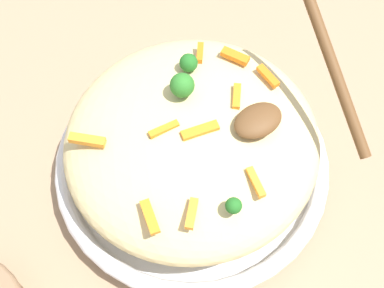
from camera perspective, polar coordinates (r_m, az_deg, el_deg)
name	(u,v)px	position (r m, az deg, el deg)	size (l,w,h in m)	color
ground_plane	(192,173)	(0.68, 0.00, -3.24)	(2.40, 2.40, 0.00)	#9E7F60
serving_bowl	(192,165)	(0.65, 0.00, -2.32)	(0.34, 0.34, 0.04)	silver
pasta_mound	(192,142)	(0.60, 0.00, 0.26)	(0.30, 0.29, 0.09)	#DBC689
carrot_piece_0	(87,140)	(0.56, -11.45, 0.44)	(0.04, 0.01, 0.01)	orange
carrot_piece_1	(256,182)	(0.54, 7.02, -4.19)	(0.03, 0.01, 0.01)	orange
carrot_piece_2	(202,130)	(0.55, 1.10, 1.56)	(0.04, 0.01, 0.01)	orange
carrot_piece_3	(164,129)	(0.56, -3.11, 1.64)	(0.03, 0.01, 0.01)	orange
carrot_piece_4	(268,76)	(0.61, 8.36, 7.41)	(0.03, 0.01, 0.01)	orange
carrot_piece_5	(237,96)	(0.58, 4.92, 5.22)	(0.03, 0.01, 0.01)	orange
carrot_piece_6	(200,53)	(0.62, 0.88, 10.00)	(0.03, 0.01, 0.01)	orange
carrot_piece_7	(150,217)	(0.52, -4.66, -7.98)	(0.04, 0.01, 0.01)	orange
carrot_piece_8	(192,214)	(0.52, -0.04, -7.66)	(0.03, 0.01, 0.01)	orange
carrot_piece_9	(235,56)	(0.62, 4.76, 9.60)	(0.03, 0.01, 0.01)	orange
broccoli_floret_0	(182,86)	(0.57, -1.09, 6.44)	(0.03, 0.03, 0.03)	#296820
broccoli_floret_1	(234,206)	(0.52, 4.59, -6.79)	(0.02, 0.02, 0.02)	#205B1C
broccoli_floret_2	(189,63)	(0.60, -0.38, 8.89)	(0.02, 0.02, 0.02)	#205B1C
serving_spoon	(288,101)	(0.55, 10.51, 4.62)	(0.13, 0.17, 0.10)	brown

